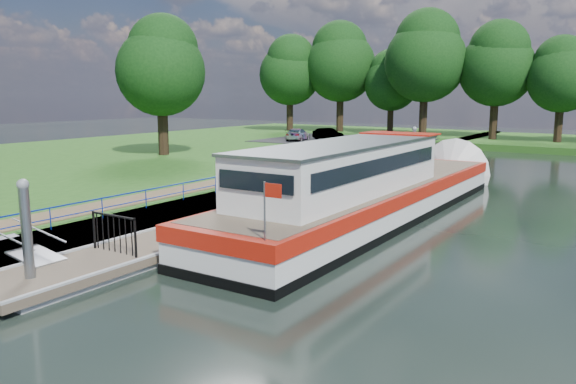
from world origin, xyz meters
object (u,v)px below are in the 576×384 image
Objects in this scene: car_a at (379,136)px; car_c at (298,134)px; barge at (377,190)px; pontoon at (306,202)px; car_b at (328,134)px.

car_a reaches higher than car_c.
barge is 26.43m from car_a.
car_a is at bearing 113.74° from barge.
car_b is (-12.11, 23.88, 1.20)m from pontoon.
pontoon is 9.16× the size of car_a.
car_c is at bearing 147.86° from car_b.
car_b is at bearing 123.07° from barge.
car_b is at bearing 116.90° from pontoon.
pontoon is 9.03× the size of car_b.
car_b is at bearing -164.45° from car_a.
car_a is (-7.04, 23.94, 1.21)m from pontoon.
car_a is at bearing 106.39° from pontoon.
car_a is at bearing -66.63° from car_b.
barge is 28.79m from car_b.
car_a is 5.07m from car_b.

